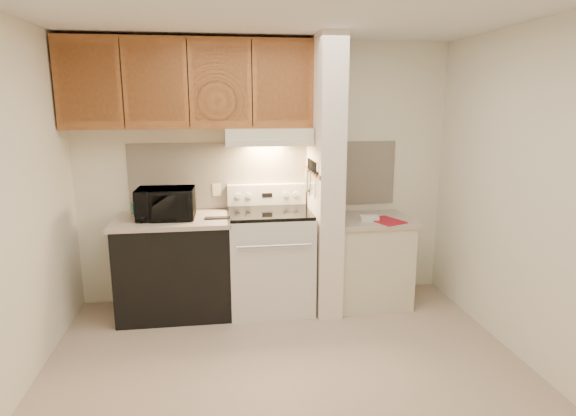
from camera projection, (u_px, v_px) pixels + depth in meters
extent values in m
plane|color=#BEA590|center=(288.00, 372.00, 3.52)|extent=(3.60, 3.60, 0.00)
plane|color=white|center=(288.00, 8.00, 2.97)|extent=(3.60, 3.60, 0.00)
cube|color=white|center=(266.00, 173.00, 4.70)|extent=(3.60, 2.50, 0.02)
cube|color=white|center=(2.00, 214.00, 3.00)|extent=(0.02, 3.00, 2.50)
cube|color=white|center=(532.00, 198.00, 3.50)|extent=(0.02, 3.00, 2.50)
cube|color=white|center=(266.00, 175.00, 4.69)|extent=(2.60, 0.02, 0.63)
cube|color=silver|center=(270.00, 261.00, 4.53)|extent=(0.76, 0.65, 0.92)
cube|color=black|center=(274.00, 269.00, 4.22)|extent=(0.50, 0.01, 0.30)
cylinder|color=silver|center=(274.00, 246.00, 4.13)|extent=(0.65, 0.02, 0.02)
cube|color=black|center=(270.00, 212.00, 4.43)|extent=(0.74, 0.64, 0.03)
cube|color=silver|center=(267.00, 194.00, 4.68)|extent=(0.76, 0.08, 0.20)
cube|color=black|center=(267.00, 195.00, 4.64)|extent=(0.10, 0.01, 0.04)
cylinder|color=silver|center=(238.00, 196.00, 4.60)|extent=(0.05, 0.02, 0.05)
cylinder|color=silver|center=(248.00, 196.00, 4.61)|extent=(0.05, 0.02, 0.05)
cylinder|color=silver|center=(286.00, 195.00, 4.66)|extent=(0.05, 0.02, 0.05)
cylinder|color=silver|center=(296.00, 194.00, 4.68)|extent=(0.05, 0.02, 0.05)
cube|color=black|center=(175.00, 268.00, 4.43)|extent=(1.00, 0.63, 0.87)
cube|color=#BFAC9C|center=(173.00, 220.00, 4.33)|extent=(1.04, 0.67, 0.04)
cube|color=black|center=(217.00, 218.00, 4.29)|extent=(0.22, 0.07, 0.02)
cylinder|color=#2A6E62|center=(136.00, 208.00, 4.48)|extent=(0.11, 0.11, 0.11)
cube|color=beige|center=(217.00, 190.00, 4.64)|extent=(0.08, 0.01, 0.12)
imported|color=black|center=(166.00, 204.00, 4.27)|extent=(0.51, 0.35, 0.28)
cube|color=white|center=(325.00, 177.00, 4.43)|extent=(0.22, 0.70, 2.50)
cube|color=#955428|center=(312.00, 172.00, 4.40)|extent=(0.01, 0.70, 0.04)
cube|color=black|center=(313.00, 171.00, 4.35)|extent=(0.02, 0.42, 0.04)
cube|color=silver|center=(315.00, 185.00, 4.23)|extent=(0.01, 0.03, 0.16)
cylinder|color=black|center=(315.00, 168.00, 4.17)|extent=(0.02, 0.02, 0.10)
cube|color=silver|center=(313.00, 184.00, 4.30)|extent=(0.01, 0.04, 0.18)
cylinder|color=black|center=(313.00, 167.00, 4.26)|extent=(0.02, 0.02, 0.10)
cube|color=silver|center=(312.00, 184.00, 4.36)|extent=(0.01, 0.04, 0.20)
cylinder|color=black|center=(312.00, 166.00, 4.33)|extent=(0.02, 0.02, 0.10)
cube|color=silver|center=(310.00, 180.00, 4.45)|extent=(0.01, 0.04, 0.16)
cylinder|color=black|center=(310.00, 165.00, 4.40)|extent=(0.02, 0.02, 0.10)
cube|color=silver|center=(308.00, 180.00, 4.53)|extent=(0.01, 0.04, 0.18)
cylinder|color=black|center=(309.00, 163.00, 4.48)|extent=(0.02, 0.02, 0.10)
cube|color=slate|center=(307.00, 180.00, 4.59)|extent=(0.03, 0.09, 0.22)
cube|color=beige|center=(369.00, 262.00, 4.68)|extent=(0.70, 0.60, 0.81)
cube|color=#BFAC9C|center=(371.00, 220.00, 4.58)|extent=(0.74, 0.64, 0.04)
cube|color=#A61523|center=(387.00, 221.00, 4.45)|extent=(0.34, 0.38, 0.01)
cube|color=white|center=(369.00, 218.00, 4.48)|extent=(0.17, 0.12, 0.04)
cube|color=beige|center=(268.00, 136.00, 4.40)|extent=(0.78, 0.44, 0.15)
cube|color=beige|center=(270.00, 143.00, 4.21)|extent=(0.78, 0.04, 0.06)
cube|color=#955428|center=(189.00, 84.00, 4.25)|extent=(2.18, 0.33, 0.77)
cube|color=#955428|center=(88.00, 83.00, 3.98)|extent=(0.46, 0.01, 0.63)
cube|color=black|center=(122.00, 83.00, 4.02)|extent=(0.01, 0.01, 0.73)
cube|color=#955428|center=(155.00, 83.00, 4.06)|extent=(0.46, 0.01, 0.63)
cube|color=black|center=(188.00, 83.00, 4.09)|extent=(0.01, 0.01, 0.73)
cube|color=#955428|center=(220.00, 84.00, 4.13)|extent=(0.46, 0.01, 0.63)
cube|color=black|center=(252.00, 84.00, 4.17)|extent=(0.01, 0.01, 0.73)
cube|color=#955428|center=(283.00, 84.00, 4.21)|extent=(0.46, 0.01, 0.63)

